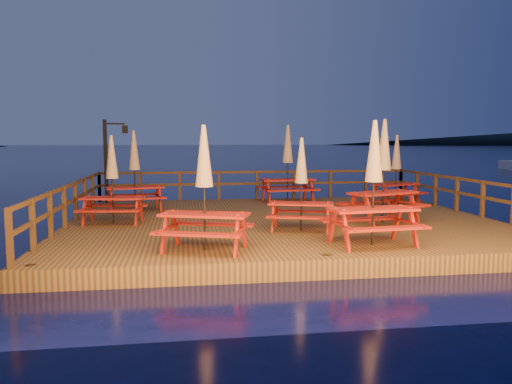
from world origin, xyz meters
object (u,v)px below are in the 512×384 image
lamp_post (110,153)px  picnic_table_0 (301,183)px  picnic_table_2 (134,169)px  picnic_table_1 (374,181)px

lamp_post → picnic_table_0: bearing=-49.3°
lamp_post → picnic_table_0: lamp_post is taller
picnic_table_0 → picnic_table_2: picnic_table_2 is taller
picnic_table_0 → picnic_table_2: bearing=154.0°
picnic_table_0 → picnic_table_2: (-4.47, 4.22, 0.12)m
picnic_table_1 → lamp_post: bearing=122.3°
picnic_table_1 → picnic_table_0: bearing=113.2°
lamp_post → picnic_table_2: (1.05, -2.20, -0.46)m
lamp_post → picnic_table_0: size_ratio=1.29×
lamp_post → picnic_table_1: 10.71m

